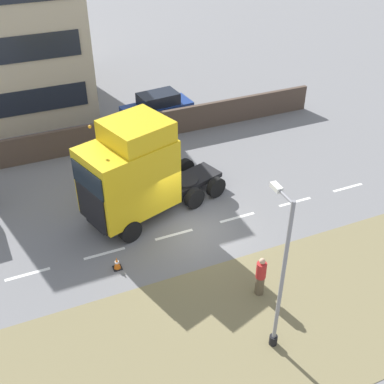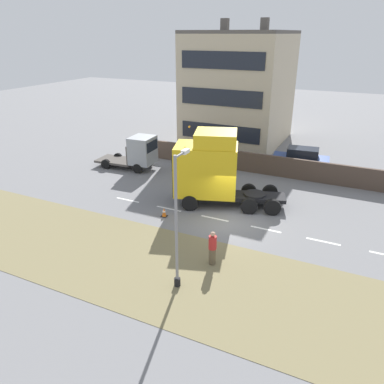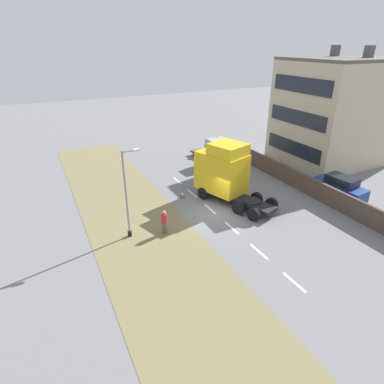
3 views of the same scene
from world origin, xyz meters
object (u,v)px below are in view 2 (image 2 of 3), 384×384
(pedestrian, at_px, (212,248))
(lamp_post, at_px, (177,228))
(parked_car, at_px, (301,160))
(traffic_cone_lead, at_px, (164,212))
(lorry_cab, at_px, (210,169))
(flatbed_truck, at_px, (138,152))

(pedestrian, bearing_deg, lamp_post, 161.19)
(parked_car, relative_size, traffic_cone_lead, 7.83)
(lorry_cab, bearing_deg, pedestrian, -174.03)
(parked_car, bearing_deg, pedestrian, 168.97)
(lorry_cab, xyz_separation_m, parked_car, (8.85, -4.24, -1.48))
(flatbed_truck, bearing_deg, pedestrian, 43.24)
(flatbed_truck, xyz_separation_m, parked_car, (5.05, -12.24, -0.47))
(lorry_cab, height_order, lamp_post, lamp_post)
(lamp_post, height_order, pedestrian, lamp_post)
(lorry_cab, xyz_separation_m, lamp_post, (-8.64, -2.15, 0.41))
(lorry_cab, relative_size, pedestrian, 4.14)
(parked_car, bearing_deg, lorry_cab, 148.39)
(flatbed_truck, height_order, pedestrian, flatbed_truck)
(lorry_cab, height_order, traffic_cone_lead, lorry_cab)
(parked_car, xyz_separation_m, pedestrian, (-15.31, 1.35, -0.10))
(parked_car, bearing_deg, traffic_cone_lead, 146.96)
(traffic_cone_lead, bearing_deg, parked_car, -27.03)
(lorry_cab, bearing_deg, flatbed_truck, 46.42)
(flatbed_truck, bearing_deg, traffic_cone_lead, 39.10)
(flatbed_truck, xyz_separation_m, pedestrian, (-10.26, -10.89, -0.58))
(pedestrian, bearing_deg, traffic_cone_lead, 53.21)
(flatbed_truck, distance_m, traffic_cone_lead, 9.26)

